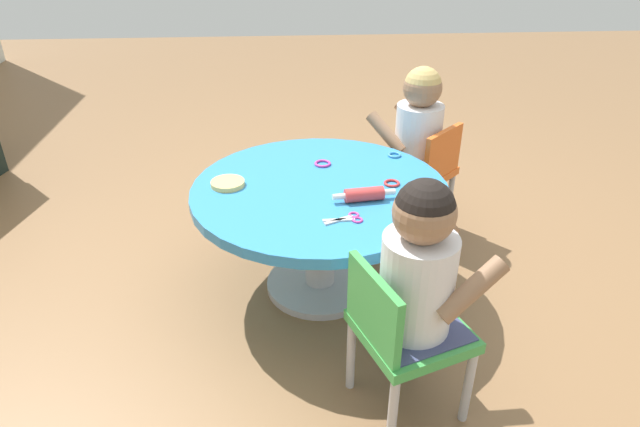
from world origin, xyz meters
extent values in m
plane|color=olive|center=(0.00, 0.00, 0.00)|extent=(10.00, 10.00, 0.00)
cylinder|color=silver|center=(0.00, 0.00, 0.01)|extent=(0.44, 0.44, 0.03)
cylinder|color=silver|center=(0.00, 0.00, 0.21)|extent=(0.12, 0.12, 0.43)
cylinder|color=#338CD1|center=(0.00, 0.00, 0.45)|extent=(0.97, 0.97, 0.04)
cylinder|color=#B7B7BC|center=(-0.70, -0.39, 0.14)|extent=(0.03, 0.03, 0.28)
cylinder|color=#B7B7BC|center=(-0.46, -0.31, 0.14)|extent=(0.03, 0.03, 0.28)
cylinder|color=#B7B7BC|center=(-0.79, -0.15, 0.14)|extent=(0.03, 0.03, 0.28)
cylinder|color=#B7B7BC|center=(-0.55, -0.06, 0.14)|extent=(0.03, 0.03, 0.28)
cube|color=green|center=(-0.63, -0.23, 0.30)|extent=(0.38, 0.38, 0.04)
cube|color=green|center=(-0.67, -0.10, 0.43)|extent=(0.26, 0.12, 0.22)
cube|color=#3F4772|center=(-0.63, -0.23, 0.30)|extent=(0.34, 0.35, 0.04)
cylinder|color=white|center=(-0.63, -0.23, 0.47)|extent=(0.21, 0.21, 0.30)
sphere|color=#997051|center=(-0.63, -0.23, 0.70)|extent=(0.17, 0.17, 0.17)
sphere|color=black|center=(-0.63, -0.23, 0.71)|extent=(0.16, 0.16, 0.16)
cylinder|color=#997051|center=(-0.69, -0.36, 0.49)|extent=(0.13, 0.22, 0.17)
cylinder|color=#997051|center=(-0.49, -0.28, 0.49)|extent=(0.13, 0.22, 0.17)
cylinder|color=#B7B7BC|center=(0.65, -0.48, 0.14)|extent=(0.03, 0.03, 0.28)
cylinder|color=#B7B7BC|center=(0.47, -0.29, 0.14)|extent=(0.03, 0.03, 0.28)
cylinder|color=#B7B7BC|center=(0.46, -0.66, 0.14)|extent=(0.03, 0.03, 0.28)
cylinder|color=#B7B7BC|center=(0.28, -0.48, 0.14)|extent=(0.03, 0.03, 0.28)
cube|color=orange|center=(0.46, -0.48, 0.30)|extent=(0.42, 0.42, 0.04)
cube|color=orange|center=(0.37, -0.57, 0.43)|extent=(0.20, 0.21, 0.22)
cube|color=#3F4772|center=(0.46, -0.48, 0.30)|extent=(0.38, 0.38, 0.04)
cylinder|color=white|center=(0.46, -0.48, 0.47)|extent=(0.21, 0.21, 0.30)
sphere|color=#997051|center=(0.46, -0.48, 0.70)|extent=(0.17, 0.17, 0.17)
sphere|color=tan|center=(0.46, -0.48, 0.71)|extent=(0.16, 0.16, 0.16)
cylinder|color=#997051|center=(0.61, -0.49, 0.49)|extent=(0.19, 0.19, 0.17)
cylinder|color=#997051|center=(0.46, -0.33, 0.49)|extent=(0.19, 0.19, 0.17)
cylinder|color=#D83F3F|center=(-0.12, -0.15, 0.49)|extent=(0.07, 0.15, 0.05)
cylinder|color=white|center=(-0.13, -0.06, 0.49)|extent=(0.03, 0.05, 0.02)
cylinder|color=white|center=(-0.11, -0.24, 0.49)|extent=(0.03, 0.05, 0.02)
cube|color=silver|center=(-0.26, -0.05, 0.47)|extent=(0.06, 0.11, 0.01)
cube|color=silver|center=(-0.26, -0.05, 0.47)|extent=(0.02, 0.11, 0.01)
torus|color=#D83F99|center=(-0.23, -0.10, 0.47)|extent=(0.05, 0.05, 0.01)
torus|color=#D83F99|center=(-0.26, -0.11, 0.47)|extent=(0.05, 0.05, 0.01)
cylinder|color=#F2CC72|center=(0.03, 0.35, 0.48)|extent=(0.13, 0.13, 0.02)
torus|color=#D83FA5|center=(0.20, -0.02, 0.47)|extent=(0.07, 0.07, 0.01)
torus|color=#3F99D8|center=(0.26, -0.33, 0.47)|extent=(0.06, 0.06, 0.01)
torus|color=red|center=(0.00, -0.27, 0.47)|extent=(0.06, 0.06, 0.01)
camera|label=1|loc=(-1.84, 0.13, 1.39)|focal=30.76mm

